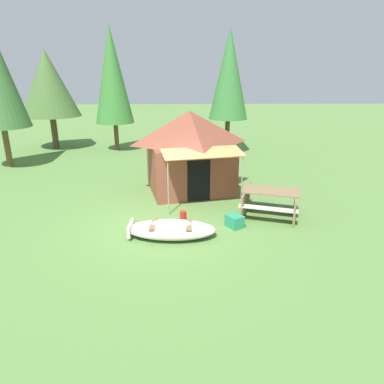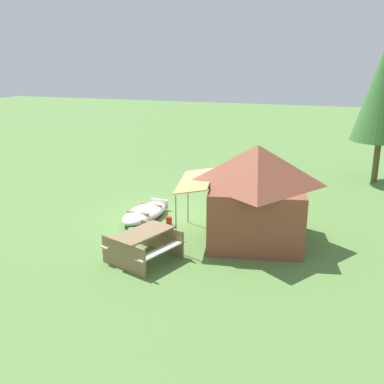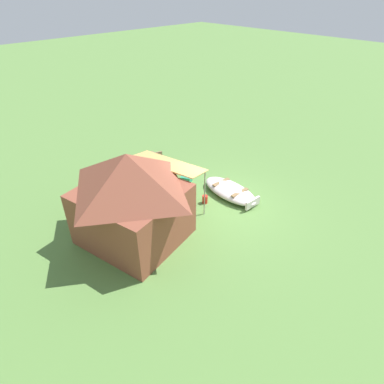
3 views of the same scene
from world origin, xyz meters
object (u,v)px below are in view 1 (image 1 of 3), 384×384
beached_rowboat (171,229)px  fuel_can (183,216)px  pine_tree_back_left (229,75)px  cooler_box (235,221)px  picnic_table (270,200)px  canvas_cabin_tent (190,150)px  pine_tree_back_right (48,84)px  pine_tree_side (112,75)px

beached_rowboat → fuel_can: size_ratio=8.06×
fuel_can → pine_tree_back_left: size_ratio=0.05×
cooler_box → beached_rowboat: bearing=-162.7°
fuel_can → pine_tree_back_left: 10.13m
picnic_table → cooler_box: size_ratio=4.64×
picnic_table → fuel_can: (-2.59, -0.35, -0.35)m
canvas_cabin_tent → picnic_table: size_ratio=2.00×
cooler_box → pine_tree_back_right: (-8.62, 10.97, 3.34)m
cooler_box → pine_tree_back_left: (0.97, 9.51, 3.80)m
canvas_cabin_tent → cooler_box: bearing=-70.3°
beached_rowboat → cooler_box: beached_rowboat is taller
fuel_can → pine_tree_back_right: size_ratio=0.06×
beached_rowboat → picnic_table: (2.92, 1.35, 0.29)m
pine_tree_back_left → pine_tree_back_right: (-9.60, 1.45, -0.46)m
picnic_table → pine_tree_back_right: 14.43m
pine_tree_back_left → pine_tree_side: size_ratio=0.97×
cooler_box → pine_tree_back_left: 10.29m
canvas_cabin_tent → pine_tree_back_right: 10.90m
fuel_can → pine_tree_back_right: (-7.20, 10.51, 3.37)m
beached_rowboat → pine_tree_side: bearing=106.9°
canvas_cabin_tent → fuel_can: (-0.26, -2.82, -1.33)m
pine_tree_back_left → pine_tree_side: bearing=172.9°
picnic_table → pine_tree_side: (-6.20, 9.47, 3.46)m
cooler_box → fuel_can: (-1.43, 0.45, -0.02)m
picnic_table → pine_tree_side: pine_tree_side is taller
fuel_can → canvas_cabin_tent: bearing=84.8°
fuel_can → pine_tree_side: pine_tree_side is taller
pine_tree_back_right → pine_tree_side: bearing=-11.0°
beached_rowboat → canvas_cabin_tent: canvas_cabin_tent is taller
pine_tree_back_right → picnic_table: bearing=-46.1°
canvas_cabin_tent → pine_tree_back_right: bearing=134.1°
canvas_cabin_tent → cooler_box: canvas_cabin_tent is taller
canvas_cabin_tent → picnic_table: 3.54m
pine_tree_back_right → beached_rowboat: bearing=-59.2°
pine_tree_back_left → beached_rowboat: bearing=-105.2°
beached_rowboat → picnic_table: size_ratio=1.16×
picnic_table → cooler_box: picnic_table is taller
pine_tree_side → picnic_table: bearing=-56.8°
beached_rowboat → picnic_table: picnic_table is taller
picnic_table → pine_tree_back_left: pine_tree_back_left is taller
pine_tree_back_right → pine_tree_side: (3.59, -0.70, 0.43)m
fuel_can → pine_tree_side: bearing=110.2°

